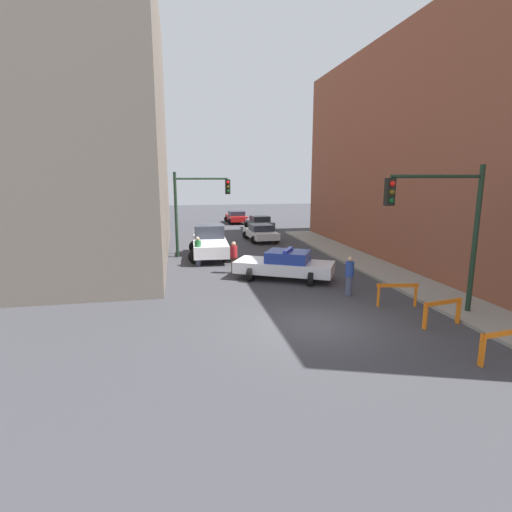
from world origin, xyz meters
name	(u,v)px	position (x,y,z in m)	size (l,w,h in m)	color
ground_plane	(313,325)	(0.00, 0.00, 0.00)	(120.00, 120.00, 0.00)	#38383D
sidewalk_right	(474,311)	(6.20, 0.00, 0.06)	(2.40, 44.00, 0.12)	gray
building_corner_left	(39,124)	(-12.00, 14.00, 7.93)	(14.00, 20.00, 15.87)	#6B6056
building_right	(495,150)	(13.40, 8.00, 6.38)	(12.00, 28.00, 12.75)	brown
traffic_light_near	(448,218)	(4.73, -0.03, 3.53)	(3.64, 0.35, 5.20)	black
traffic_light_far	(194,202)	(-3.30, 12.76, 3.40)	(3.44, 0.35, 5.20)	black
police_car	(285,265)	(0.70, 6.13, 0.72)	(5.02, 3.85, 1.52)	white
white_truck	(210,242)	(-2.41, 12.47, 0.91)	(2.80, 5.48, 1.90)	silver
parked_car_near	(261,232)	(2.00, 17.96, 0.67)	(2.46, 4.41, 1.31)	silver
parked_car_mid	(259,222)	(3.30, 24.67, 0.67)	(2.45, 4.40, 1.31)	#474C51
parked_car_far	(236,217)	(1.97, 30.56, 0.67)	(2.34, 4.34, 1.31)	maroon
pedestrian_crossing	(234,257)	(-1.56, 7.84, 0.86)	(0.49, 0.49, 1.66)	#382D23
pedestrian_corner	(198,251)	(-3.28, 9.92, 0.86)	(0.51, 0.51, 1.66)	#474C66
pedestrian_sidewalk	(349,275)	(2.64, 3.04, 0.86)	(0.37, 0.37, 1.66)	#474C66
barrier_front	(503,341)	(4.04, -3.63, 0.62)	(1.59, 0.35, 0.90)	orange
barrier_mid	(443,309)	(4.16, -0.95, 0.62)	(1.58, 0.42, 0.90)	orange
barrier_back	(397,291)	(3.82, 1.27, 0.62)	(1.58, 0.43, 0.90)	orange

